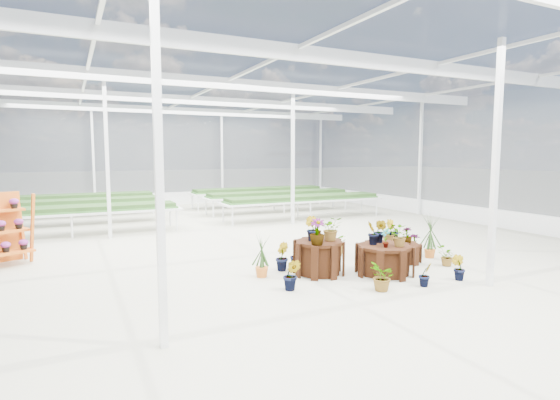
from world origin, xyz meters
name	(u,v)px	position (x,y,z in m)	size (l,w,h in m)	color
ground_plane	(258,257)	(0.00, 0.00, 0.00)	(24.00, 24.00, 0.00)	gray
greenhouse_shell	(258,163)	(0.00, 0.00, 2.25)	(18.00, 24.00, 4.50)	white
steel_frame	(258,163)	(0.00, 0.00, 2.25)	(18.00, 24.00, 4.50)	silver
nursery_benches	(186,207)	(0.00, 7.20, 0.42)	(16.00, 7.00, 0.84)	silver
plinth_tall	(319,258)	(0.53, -1.92, 0.35)	(1.01, 1.01, 0.69)	black
plinth_mid	(384,260)	(1.73, -2.52, 0.30)	(1.15, 1.15, 0.61)	black
plinth_low	(399,253)	(2.73, -1.82, 0.21)	(0.94, 0.94, 0.42)	black
nursery_plants	(362,245)	(1.59, -1.94, 0.52)	(4.71, 3.33, 1.21)	#223F19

